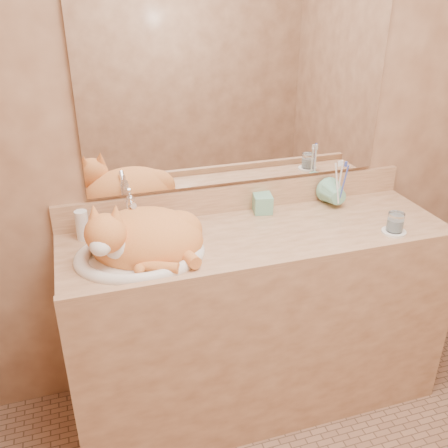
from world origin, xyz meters
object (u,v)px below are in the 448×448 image
object	(u,v)px
cat	(141,236)
water_glass	(395,222)
sink_basin	(139,238)
soap_dispenser	(265,197)
toothbrush_cup	(339,199)
vanity_counter	(257,320)

from	to	relation	value
cat	water_glass	distance (m)	1.02
sink_basin	cat	distance (m)	0.02
soap_dispenser	water_glass	size ratio (longest dim) A/B	2.31
toothbrush_cup	soap_dispenser	bearing A→B (deg)	172.49
sink_basin	cat	xyz separation A→B (m)	(0.01, 0.02, -0.00)
cat	soap_dispenser	xyz separation A→B (m)	(0.56, 0.17, 0.02)
toothbrush_cup	vanity_counter	bearing A→B (deg)	-163.88
toothbrush_cup	water_glass	xyz separation A→B (m)	(0.11, -0.27, -0.01)
cat	toothbrush_cup	size ratio (longest dim) A/B	3.63
toothbrush_cup	water_glass	distance (m)	0.29
sink_basin	vanity_counter	bearing A→B (deg)	-5.69
soap_dispenser	water_glass	world-z (taller)	soap_dispenser
vanity_counter	toothbrush_cup	bearing A→B (deg)	16.12
vanity_counter	sink_basin	size ratio (longest dim) A/B	3.34
vanity_counter	sink_basin	xyz separation A→B (m)	(-0.49, -0.02, 0.50)
vanity_counter	water_glass	xyz separation A→B (m)	(0.53, -0.15, 0.47)
sink_basin	cat	size ratio (longest dim) A/B	1.10
sink_basin	water_glass	distance (m)	1.03
cat	toothbrush_cup	distance (m)	0.91
soap_dispenser	toothbrush_cup	world-z (taller)	soap_dispenser
water_glass	toothbrush_cup	bearing A→B (deg)	112.16
soap_dispenser	toothbrush_cup	bearing A→B (deg)	3.39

